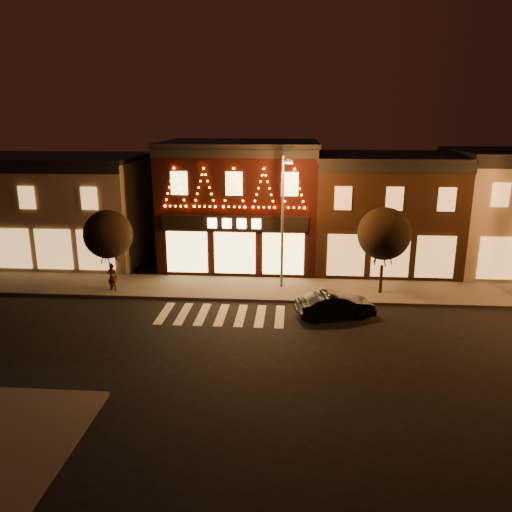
# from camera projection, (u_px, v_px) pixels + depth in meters

# --- Properties ---
(ground) EXTENTS (120.00, 120.00, 0.00)m
(ground) POSITION_uv_depth(u_px,v_px,m) (209.00, 349.00, 22.07)
(ground) COLOR black
(ground) RESTS_ON ground
(sidewalk_far) EXTENTS (44.00, 4.00, 0.15)m
(sidewalk_far) POSITION_uv_depth(u_px,v_px,m) (265.00, 289.00, 29.58)
(sidewalk_far) COLOR #47423D
(sidewalk_far) RESTS_ON ground
(building_left) EXTENTS (12.20, 8.28, 7.30)m
(building_left) POSITION_uv_depth(u_px,v_px,m) (59.00, 207.00, 35.48)
(building_left) COLOR #7A6B56
(building_left) RESTS_ON ground
(building_pulp) EXTENTS (10.20, 8.34, 8.30)m
(building_pulp) POSITION_uv_depth(u_px,v_px,m) (241.00, 203.00, 34.37)
(building_pulp) COLOR black
(building_pulp) RESTS_ON ground
(building_right_a) EXTENTS (9.20, 8.28, 7.50)m
(building_right_a) POSITION_uv_depth(u_px,v_px,m) (382.00, 210.00, 33.79)
(building_right_a) COLOR #372113
(building_right_a) RESTS_ON ground
(streetlamp_mid) EXTENTS (0.68, 1.74, 7.61)m
(streetlamp_mid) POSITION_uv_depth(u_px,v_px,m) (283.00, 213.00, 28.35)
(streetlamp_mid) COLOR #59595E
(streetlamp_mid) RESTS_ON sidewalk_far
(tree_left) EXTENTS (2.77, 2.77, 4.64)m
(tree_left) POSITION_uv_depth(u_px,v_px,m) (108.00, 234.00, 28.58)
(tree_left) COLOR black
(tree_left) RESTS_ON sidewalk_far
(tree_right) EXTENTS (2.95, 2.95, 4.92)m
(tree_right) POSITION_uv_depth(u_px,v_px,m) (384.00, 234.00, 27.85)
(tree_right) COLOR black
(tree_right) RESTS_ON sidewalk_far
(dark_sedan) EXTENTS (4.18, 2.41, 1.30)m
(dark_sedan) POSITION_uv_depth(u_px,v_px,m) (335.00, 305.00, 25.44)
(dark_sedan) COLOR black
(dark_sedan) RESTS_ON ground
(pedestrian) EXTENTS (0.60, 0.42, 1.59)m
(pedestrian) POSITION_uv_depth(u_px,v_px,m) (112.00, 277.00, 28.94)
(pedestrian) COLOR gray
(pedestrian) RESTS_ON sidewalk_far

